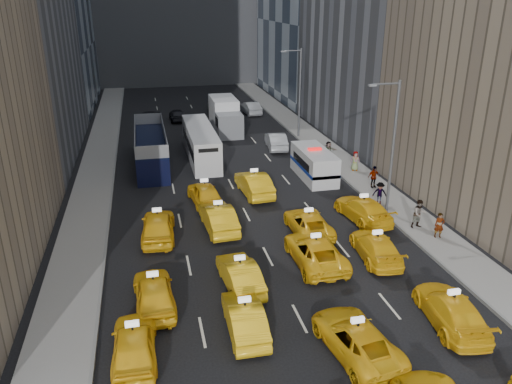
# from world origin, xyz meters

# --- Properties ---
(ground) EXTENTS (160.00, 160.00, 0.00)m
(ground) POSITION_xyz_m (0.00, 0.00, 0.00)
(ground) COLOR black
(ground) RESTS_ON ground
(sidewalk_west) EXTENTS (3.00, 90.00, 0.15)m
(sidewalk_west) POSITION_xyz_m (-10.50, 25.00, 0.07)
(sidewalk_west) COLOR gray
(sidewalk_west) RESTS_ON ground
(sidewalk_east) EXTENTS (3.00, 90.00, 0.15)m
(sidewalk_east) POSITION_xyz_m (10.50, 25.00, 0.07)
(sidewalk_east) COLOR gray
(sidewalk_east) RESTS_ON ground
(curb_west) EXTENTS (0.15, 90.00, 0.18)m
(curb_west) POSITION_xyz_m (-9.05, 25.00, 0.09)
(curb_west) COLOR slate
(curb_west) RESTS_ON ground
(curb_east) EXTENTS (0.15, 90.00, 0.18)m
(curb_east) POSITION_xyz_m (9.05, 25.00, 0.09)
(curb_east) COLOR slate
(curb_east) RESTS_ON ground
(streetlight_near) EXTENTS (2.15, 0.22, 9.00)m
(streetlight_near) POSITION_xyz_m (9.18, 12.00, 4.92)
(streetlight_near) COLOR #595B60
(streetlight_near) RESTS_ON ground
(streetlight_far) EXTENTS (2.15, 0.22, 9.00)m
(streetlight_far) POSITION_xyz_m (9.18, 32.00, 4.92)
(streetlight_far) COLOR #595B60
(streetlight_far) RESTS_ON ground
(taxi_4) EXTENTS (1.86, 4.47, 1.51)m
(taxi_4) POSITION_xyz_m (-7.37, 0.85, 0.76)
(taxi_4) COLOR yellow
(taxi_4) RESTS_ON ground
(taxi_5) EXTENTS (1.56, 4.33, 1.42)m
(taxi_5) POSITION_xyz_m (-2.64, 1.66, 0.71)
(taxi_5) COLOR yellow
(taxi_5) RESTS_ON ground
(taxi_6) EXTENTS (2.91, 5.16, 1.36)m
(taxi_6) POSITION_xyz_m (1.57, -0.71, 0.68)
(taxi_6) COLOR yellow
(taxi_6) RESTS_ON ground
(taxi_7) EXTENTS (2.71, 5.23, 1.45)m
(taxi_7) POSITION_xyz_m (6.49, 0.14, 0.73)
(taxi_7) COLOR yellow
(taxi_7) RESTS_ON ground
(taxi_8) EXTENTS (2.06, 4.65, 1.55)m
(taxi_8) POSITION_xyz_m (-6.45, 4.46, 0.78)
(taxi_8) COLOR yellow
(taxi_8) RESTS_ON ground
(taxi_9) EXTENTS (1.90, 4.54, 1.46)m
(taxi_9) POSITION_xyz_m (-2.15, 5.25, 0.73)
(taxi_9) COLOR yellow
(taxi_9) RESTS_ON ground
(taxi_10) EXTENTS (2.48, 5.35, 1.48)m
(taxi_10) POSITION_xyz_m (2.36, 6.72, 0.74)
(taxi_10) COLOR yellow
(taxi_10) RESTS_ON ground
(taxi_11) EXTENTS (2.45, 4.99, 1.40)m
(taxi_11) POSITION_xyz_m (5.89, 6.49, 0.70)
(taxi_11) COLOR yellow
(taxi_11) RESTS_ON ground
(taxi_12) EXTENTS (2.30, 5.00, 1.66)m
(taxi_12) POSITION_xyz_m (-5.95, 11.74, 0.83)
(taxi_12) COLOR yellow
(taxi_12) RESTS_ON ground
(taxi_13) EXTENTS (2.05, 5.00, 1.61)m
(taxi_13) POSITION_xyz_m (-2.18, 12.17, 0.81)
(taxi_13) COLOR yellow
(taxi_13) RESTS_ON ground
(taxi_14) EXTENTS (2.25, 4.83, 1.34)m
(taxi_14) POSITION_xyz_m (3.19, 10.41, 0.67)
(taxi_14) COLOR yellow
(taxi_14) RESTS_ON ground
(taxi_15) EXTENTS (2.67, 5.36, 1.50)m
(taxi_15) POSITION_xyz_m (7.32, 11.47, 0.75)
(taxi_15) COLOR yellow
(taxi_15) RESTS_ON ground
(taxi_16) EXTENTS (2.35, 4.71, 1.54)m
(taxi_16) POSITION_xyz_m (-2.49, 16.53, 0.77)
(taxi_16) COLOR yellow
(taxi_16) RESTS_ON ground
(taxi_17) EXTENTS (2.13, 5.20, 1.68)m
(taxi_17) POSITION_xyz_m (1.32, 17.49, 0.84)
(taxi_17) COLOR yellow
(taxi_17) RESTS_ON ground
(nypd_van) EXTENTS (2.90, 6.07, 2.51)m
(nypd_van) POSITION_xyz_m (6.84, 19.94, 1.14)
(nypd_van) COLOR silver
(nypd_van) RESTS_ON ground
(double_decker) EXTENTS (2.61, 11.26, 3.27)m
(double_decker) POSITION_xyz_m (-5.89, 26.25, 1.62)
(double_decker) COLOR black
(double_decker) RESTS_ON ground
(city_bus) EXTENTS (2.68, 11.07, 2.84)m
(city_bus) POSITION_xyz_m (-1.46, 27.25, 1.40)
(city_bus) COLOR silver
(city_bus) RESTS_ON ground
(box_truck) EXTENTS (3.25, 7.83, 3.49)m
(box_truck) POSITION_xyz_m (2.30, 36.21, 1.72)
(box_truck) COLOR silver
(box_truck) RESTS_ON ground
(misc_car_0) EXTENTS (2.13, 4.88, 1.56)m
(misc_car_0) POSITION_xyz_m (6.00, 28.66, 0.78)
(misc_car_0) COLOR #B9BCC1
(misc_car_0) RESTS_ON ground
(misc_car_1) EXTENTS (2.80, 5.33, 1.43)m
(misc_car_1) POSITION_xyz_m (-5.59, 41.65, 0.72)
(misc_car_1) COLOR black
(misc_car_1) RESTS_ON ground
(misc_car_2) EXTENTS (2.56, 5.40, 1.52)m
(misc_car_2) POSITION_xyz_m (2.81, 46.28, 0.76)
(misc_car_2) COLOR gray
(misc_car_2) RESTS_ON ground
(misc_car_3) EXTENTS (1.76, 4.17, 1.41)m
(misc_car_3) POSITION_xyz_m (-2.45, 42.34, 0.70)
(misc_car_3) COLOR black
(misc_car_3) RESTS_ON ground
(misc_car_4) EXTENTS (2.02, 4.85, 1.56)m
(misc_car_4) POSITION_xyz_m (6.78, 43.87, 0.78)
(misc_car_4) COLOR #929599
(misc_car_4) RESTS_ON ground
(pedestrian_0) EXTENTS (0.66, 0.53, 1.59)m
(pedestrian_0) POSITION_xyz_m (10.60, 7.78, 0.94)
(pedestrian_0) COLOR gray
(pedestrian_0) RESTS_ON sidewalk_east
(pedestrian_1) EXTENTS (0.94, 0.56, 1.87)m
(pedestrian_1) POSITION_xyz_m (10.11, 9.29, 1.09)
(pedestrian_1) COLOR gray
(pedestrian_1) RESTS_ON sidewalk_east
(pedestrian_2) EXTENTS (1.13, 0.80, 1.61)m
(pedestrian_2) POSITION_xyz_m (9.42, 13.37, 0.96)
(pedestrian_2) COLOR gray
(pedestrian_2) RESTS_ON sidewalk_east
(pedestrian_3) EXTENTS (1.06, 0.60, 1.71)m
(pedestrian_3) POSITION_xyz_m (10.41, 16.48, 1.00)
(pedestrian_3) COLOR gray
(pedestrian_3) RESTS_ON sidewalk_east
(pedestrian_4) EXTENTS (0.88, 0.60, 1.64)m
(pedestrian_4) POSITION_xyz_m (10.65, 20.53, 0.97)
(pedestrian_4) COLOR gray
(pedestrian_4) RESTS_ON sidewalk_east
(pedestrian_5) EXTENTS (1.71, 1.08, 1.78)m
(pedestrian_5) POSITION_xyz_m (9.35, 23.40, 1.04)
(pedestrian_5) COLOR gray
(pedestrian_5) RESTS_ON sidewalk_east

